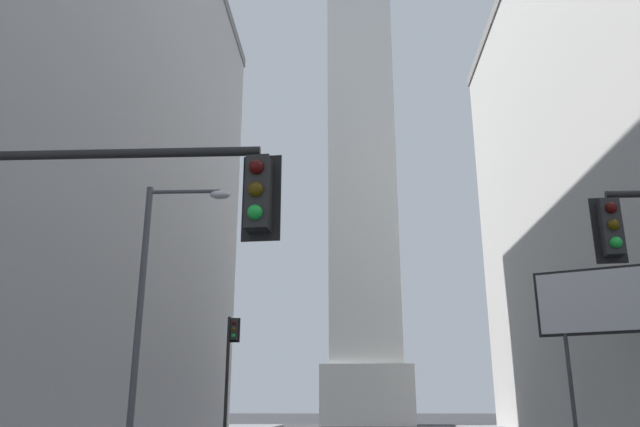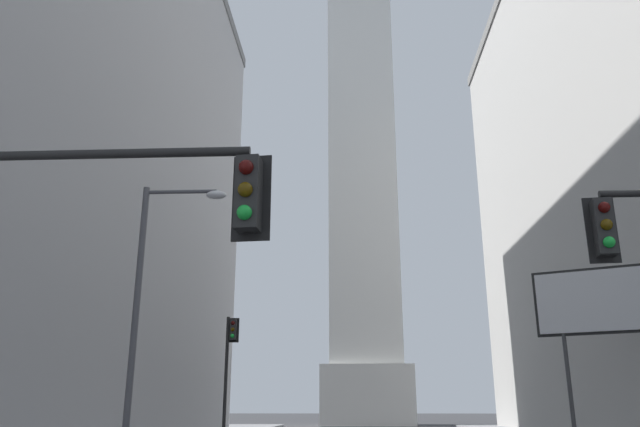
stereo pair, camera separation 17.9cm
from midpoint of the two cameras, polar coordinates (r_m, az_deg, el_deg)
name	(u,v)px [view 1 (the left image)]	position (r m, az deg, el deg)	size (l,w,h in m)	color
obelisk	(360,112)	(71.20, 3.61, 9.26)	(8.81, 8.81, 69.66)	silver
traffic_light_near_left	(52,229)	(9.83, -23.75, -1.30)	(5.22, 0.52, 5.33)	black
traffic_light_mid_left	(230,358)	(34.59, -8.37, -12.91)	(0.77, 0.50, 6.35)	black
street_lamp	(155,288)	(19.32, -15.14, -6.62)	(2.64, 0.36, 8.19)	#4C4C51
billboard_sign	(617,303)	(29.89, 25.39, -7.43)	(6.13, 2.90, 7.52)	#3F3F42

